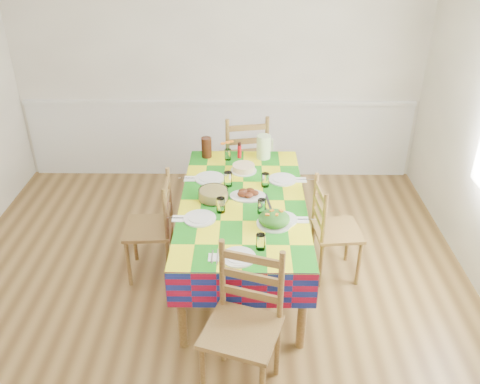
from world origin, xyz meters
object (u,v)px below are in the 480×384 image
dining_table (243,208)px  chair_right (332,231)px  tea_pitcher (207,147)px  green_pitcher (264,147)px  chair_left (154,228)px  meat_platter (248,194)px  chair_far (245,161)px  chair_near (244,326)px

dining_table → chair_right: (0.75, -0.00, -0.21)m
dining_table → tea_pitcher: tea_pitcher is taller
green_pitcher → chair_left: size_ratio=0.24×
meat_platter → tea_pitcher: tea_pitcher is taller
tea_pitcher → chair_right: tea_pitcher is taller
green_pitcher → meat_platter: bearing=-101.4°
green_pitcher → chair_right: bearing=-54.9°
chair_far → chair_near: bearing=79.6°
green_pitcher → tea_pitcher: green_pitcher is taller
tea_pitcher → chair_right: 1.43m
chair_far → chair_right: size_ratio=1.15×
chair_far → meat_platter: bearing=80.9°
tea_pitcher → chair_near: size_ratio=0.19×
green_pitcher → chair_near: bearing=-95.0°
chair_left → dining_table: bearing=87.0°
green_pitcher → tea_pitcher: 0.54m
dining_table → chair_right: bearing=-0.3°
meat_platter → chair_far: size_ratio=0.28×
chair_left → chair_near: bearing=30.0°
meat_platter → green_pitcher: size_ratio=1.32×
dining_table → chair_far: bearing=89.6°
chair_right → meat_platter: bearing=79.9°
tea_pitcher → chair_far: (0.36, 0.37, -0.32)m
meat_platter → chair_near: (-0.02, -1.24, -0.25)m
green_pitcher → chair_left: green_pitcher is taller
chair_left → tea_pitcher: bearing=150.8°
tea_pitcher → chair_far: 0.61m
chair_right → chair_far: bearing=26.7°
chair_near → chair_left: size_ratio=1.10×
dining_table → meat_platter: size_ratio=6.37×
chair_far → chair_left: size_ratio=1.12×
dining_table → meat_platter: 0.12m
chair_near → meat_platter: bearing=106.9°
meat_platter → tea_pitcher: 0.86m
meat_platter → tea_pitcher: bearing=117.1°
dining_table → tea_pitcher: 0.90m
chair_far → chair_left: (-0.76, -1.18, -0.06)m
chair_left → chair_right: chair_left is taller
chair_near → chair_left: bearing=140.8°
tea_pitcher → chair_left: same height
chair_far → green_pitcher: bearing=104.4°
dining_table → chair_near: 1.20m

